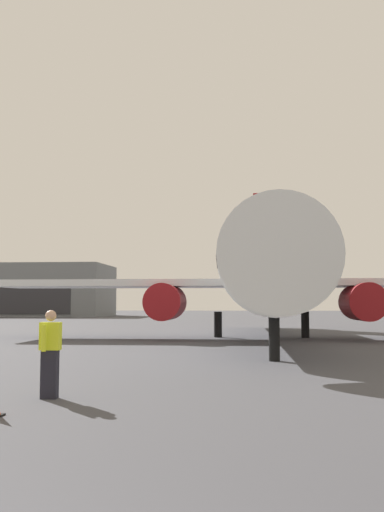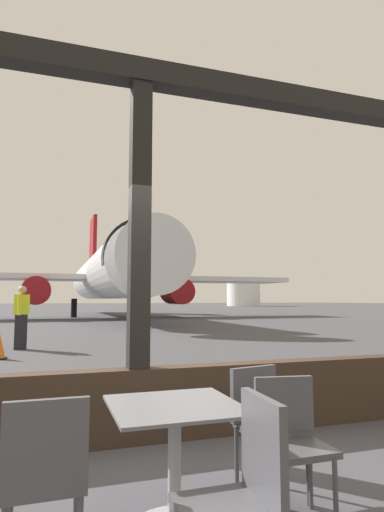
% 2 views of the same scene
% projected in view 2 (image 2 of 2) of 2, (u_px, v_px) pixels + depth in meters
% --- Properties ---
extents(ground_plane, '(220.00, 220.00, 0.00)m').
position_uv_depth(ground_plane, '(59.00, 313.00, 41.85)').
color(ground_plane, '#424247').
extents(window_frame, '(7.89, 0.24, 3.84)m').
position_uv_depth(window_frame, '(139.00, 303.00, 4.21)').
color(window_frame, '#38281E').
rests_on(window_frame, ground).
extents(dining_table, '(0.77, 0.77, 0.73)m').
position_uv_depth(dining_table, '(175.00, 457.00, 2.55)').
color(dining_table, slate).
rests_on(dining_table, ground).
extents(cafe_chair_window_left, '(0.41, 0.41, 0.93)m').
position_uv_depth(cafe_chair_window_left, '(243.00, 487.00, 1.85)').
color(cafe_chair_window_left, '#4C4C51').
rests_on(cafe_chair_window_left, ground).
extents(cafe_chair_window_right, '(0.44, 0.44, 0.85)m').
position_uv_depth(cafe_chair_window_right, '(290.00, 433.00, 2.72)').
color(cafe_chair_window_right, '#4C4C51').
rests_on(cafe_chair_window_right, ground).
extents(cafe_chair_aisle_left, '(0.40, 0.40, 0.89)m').
position_uv_depth(cafe_chair_aisle_left, '(45.00, 470.00, 2.11)').
color(cafe_chair_aisle_left, '#4C4C51').
rests_on(cafe_chair_aisle_left, ground).
extents(cafe_chair_aisle_right, '(0.46, 0.46, 0.87)m').
position_uv_depth(cafe_chair_aisle_right, '(263.00, 418.00, 3.01)').
color(cafe_chair_aisle_right, '#4C4C51').
rests_on(cafe_chair_aisle_right, ground).
extents(airplane, '(28.75, 31.25, 10.08)m').
position_uv_depth(airplane, '(109.00, 274.00, 31.98)').
color(airplane, silver).
rests_on(airplane, ground).
extents(ground_crew_worker, '(0.40, 0.56, 1.74)m').
position_uv_depth(ground_crew_worker, '(21.00, 316.00, 11.71)').
color(ground_crew_worker, black).
rests_on(ground_crew_worker, ground).
extents(fuel_storage_tank, '(6.76, 6.76, 5.80)m').
position_uv_depth(fuel_storage_tank, '(243.00, 292.00, 87.07)').
color(fuel_storage_tank, white).
rests_on(fuel_storage_tank, ground).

